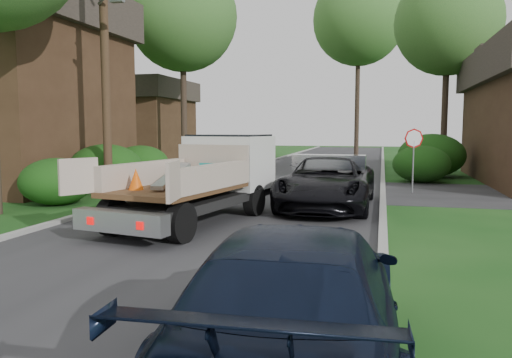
{
  "coord_description": "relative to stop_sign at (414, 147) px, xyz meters",
  "views": [
    {
      "loc": [
        4.03,
        -11.0,
        2.48
      ],
      "look_at": [
        0.94,
        1.21,
        1.2
      ],
      "focal_mm": 35.0,
      "sensor_mm": 36.0,
      "label": 1
    }
  ],
  "objects": [
    {
      "name": "ground",
      "position": [
        -5.2,
        -9.0,
        -1.78
      ],
      "size": [
        120.0,
        120.0,
        0.0
      ],
      "primitive_type": "plane",
      "color": "#144313",
      "rests_on": "ground"
    },
    {
      "name": "road",
      "position": [
        -5.2,
        1.0,
        -1.77
      ],
      "size": [
        8.0,
        90.0,
        0.02
      ],
      "primitive_type": "cube",
      "color": "#28282B",
      "rests_on": "ground"
    },
    {
      "name": "curb_left",
      "position": [
        -9.3,
        1.0,
        -1.72
      ],
      "size": [
        0.2,
        90.0,
        0.12
      ],
      "primitive_type": "cube",
      "color": "#9E9E99",
      "rests_on": "ground"
    },
    {
      "name": "curb_right",
      "position": [
        -1.1,
        1.0,
        -1.72
      ],
      "size": [
        0.2,
        90.0,
        0.12
      ],
      "primitive_type": "cube",
      "color": "#9E9E99",
      "rests_on": "ground"
    },
    {
      "name": "stop_sign",
      "position": [
        0.0,
        0.0,
        0.0
      ],
      "size": [
        0.71,
        0.32,
        2.48
      ],
      "color": "slate",
      "rests_on": "ground"
    },
    {
      "name": "utility_pole",
      "position": [
        -10.68,
        -4.02,
        3.4
      ],
      "size": [
        2.42,
        1.25,
        10.0
      ],
      "color": "#382619",
      "rests_on": "ground"
    },
    {
      "name": "house_left_far",
      "position": [
        -18.7,
        13.0,
        1.27
      ],
      "size": [
        7.56,
        7.56,
        6.0
      ],
      "color": "#3A2618",
      "rests_on": "ground"
    },
    {
      "name": "hedge_left_a",
      "position": [
        -11.4,
        -6.0,
        -1.01
      ],
      "size": [
        2.34,
        2.34,
        1.53
      ],
      "primitive_type": "ellipsoid",
      "color": "#18410F",
      "rests_on": "ground"
    },
    {
      "name": "hedge_left_b",
      "position": [
        -11.7,
        -2.5,
        -0.84
      ],
      "size": [
        2.86,
        2.86,
        1.87
      ],
      "primitive_type": "ellipsoid",
      "color": "#18410F",
      "rests_on": "ground"
    },
    {
      "name": "hedge_left_c",
      "position": [
        -12.0,
        1.0,
        -0.93
      ],
      "size": [
        2.6,
        2.6,
        1.7
      ],
      "primitive_type": "ellipsoid",
      "color": "#18410F",
      "rests_on": "ground"
    },
    {
      "name": "hedge_right_a",
      "position": [
        0.6,
        4.0,
        -0.93
      ],
      "size": [
        2.6,
        2.6,
        1.7
      ],
      "primitive_type": "ellipsoid",
      "color": "#18410F",
      "rests_on": "ground"
    },
    {
      "name": "hedge_right_b",
      "position": [
        1.3,
        7.0,
        -0.67
      ],
      "size": [
        3.38,
        3.38,
        2.21
      ],
      "primitive_type": "ellipsoid",
      "color": "#18410F",
      "rests_on": "ground"
    },
    {
      "name": "tree_left_far",
      "position": [
        -12.7,
        8.0,
        7.2
      ],
      "size": [
        6.4,
        6.4,
        12.2
      ],
      "color": "#2D2119",
      "rests_on": "ground"
    },
    {
      "name": "tree_right_far",
      "position": [
        2.3,
        11.0,
        6.7
      ],
      "size": [
        6.0,
        6.0,
        11.5
      ],
      "color": "#2D2119",
      "rests_on": "ground"
    },
    {
      "name": "tree_left_back",
      "position": [
        -19.2,
        4.0,
        7.2
      ],
      "size": [
        6.0,
        6.0,
        12.0
      ],
      "color": "#2D2119",
      "rests_on": "ground"
    },
    {
      "name": "tree_center_far",
      "position": [
        -3.2,
        21.0,
        9.2
      ],
      "size": [
        7.2,
        7.2,
        14.6
      ],
      "color": "#2D2119",
      "rests_on": "ground"
    },
    {
      "name": "flatbed_truck",
      "position": [
        -5.74,
        -7.06,
        -0.52
      ],
      "size": [
        3.58,
        6.43,
        2.3
      ],
      "rotation": [
        0.0,
        0.0,
        -0.18
      ],
      "color": "black",
      "rests_on": "ground"
    },
    {
      "name": "black_pickup",
      "position": [
        -2.8,
        -4.5,
        -0.97
      ],
      "size": [
        2.78,
        5.86,
        1.61
      ],
      "primitive_type": "imported",
      "rotation": [
        0.0,
        0.0,
        -0.02
      ],
      "color": "black",
      "rests_on": "ground"
    },
    {
      "name": "navy_suv",
      "position": [
        -1.99,
        -15.0,
        -1.03
      ],
      "size": [
        2.36,
        5.27,
        1.5
      ],
      "primitive_type": "imported",
      "rotation": [
        0.0,
        0.0,
        3.19
      ],
      "color": "black",
      "rests_on": "ground"
    }
  ]
}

